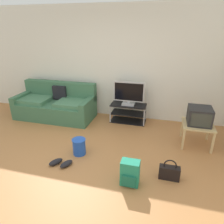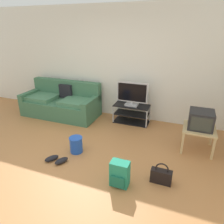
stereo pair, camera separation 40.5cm
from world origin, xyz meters
name	(u,v)px [view 1 (the left image)]	position (x,y,z in m)	size (l,w,h in m)	color
ground_plane	(71,169)	(0.00, 0.00, -0.01)	(9.00, 9.80, 0.02)	#B27542
wall_back	(110,64)	(0.00, 2.45, 1.35)	(9.00, 0.10, 2.70)	silver
couch	(56,105)	(-1.30, 1.90, 0.32)	(1.98, 0.89, 0.87)	#3D6B4C
tv_stand	(128,113)	(0.56, 2.09, 0.22)	(0.85, 0.41, 0.45)	black
flat_tv	(129,94)	(0.56, 2.07, 0.73)	(0.74, 0.22, 0.57)	#B2B2B7
side_table	(198,127)	(2.07, 1.36, 0.39)	(0.58, 0.58, 0.46)	tan
crt_tv	(200,116)	(2.07, 1.38, 0.62)	(0.43, 0.44, 0.33)	#232326
backpack	(130,173)	(1.01, -0.09, 0.19)	(0.27, 0.25, 0.40)	#238466
handbag	(169,172)	(1.58, 0.18, 0.12)	(0.31, 0.12, 0.35)	black
cleaning_bucket	(79,146)	(-0.04, 0.45, 0.16)	(0.25, 0.25, 0.30)	blue
sneakers_pair	(61,163)	(-0.21, 0.05, 0.04)	(0.42, 0.27, 0.09)	black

